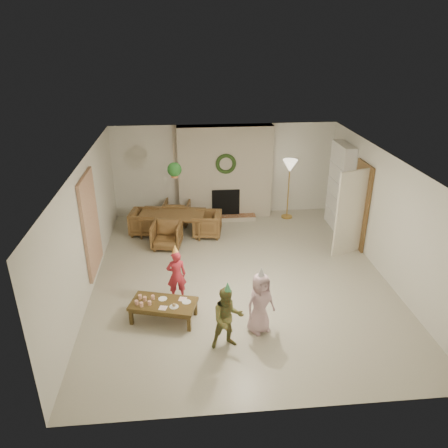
{
  "coord_description": "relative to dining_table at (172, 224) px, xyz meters",
  "views": [
    {
      "loc": [
        -1.06,
        -7.71,
        4.75
      ],
      "look_at": [
        -0.3,
        0.4,
        1.05
      ],
      "focal_mm": 34.45,
      "sensor_mm": 36.0,
      "label": 1
    }
  ],
  "objects": [
    {
      "name": "hanging_plant_foliage",
      "position": [
        0.14,
        -0.7,
        1.64
      ],
      "size": [
        0.32,
        0.32,
        0.32
      ],
      "primitive_type": "sphere",
      "color": "#184819",
      "rests_on": "hanging_plant_pot"
    },
    {
      "name": "cup_e",
      "position": [
        -0.33,
        -3.56,
        0.11
      ],
      "size": [
        0.08,
        0.08,
        0.08
      ],
      "primitive_type": "cylinder",
      "rotation": [
        0.0,
        0.0,
        -0.27
      ],
      "color": "white",
      "rests_on": "coffee_table_top"
    },
    {
      "name": "hanging_plant_pot",
      "position": [
        0.14,
        -0.7,
        1.52
      ],
      "size": [
        0.16,
        0.16,
        0.12
      ],
      "primitive_type": "cylinder",
      "color": "#A35F34",
      "rests_on": "hanging_plant_cord"
    },
    {
      "name": "coffee_table_apron",
      "position": [
        -0.1,
        -3.51,
        -0.02
      ],
      "size": [
        1.16,
        0.75,
        0.07
      ],
      "primitive_type": "cube",
      "rotation": [
        0.0,
        0.0,
        -0.27
      ],
      "color": "brown",
      "rests_on": "floor"
    },
    {
      "name": "floor",
      "position": [
        1.44,
        -2.2,
        -0.28
      ],
      "size": [
        7.0,
        7.0,
        0.0
      ],
      "primitive_type": "plane",
      "color": "#B7B29E",
      "rests_on": "ground"
    },
    {
      "name": "door_frame",
      "position": [
        4.4,
        -1.0,
        0.74
      ],
      "size": [
        0.05,
        0.86,
        2.04
      ],
      "primitive_type": "cube",
      "color": "brown",
      "rests_on": "floor"
    },
    {
      "name": "napkin_left",
      "position": [
        -0.1,
        -3.68,
        0.07
      ],
      "size": [
        0.16,
        0.16,
        0.01
      ],
      "primitive_type": "cube",
      "rotation": [
        0.0,
        0.0,
        -0.27
      ],
      "color": "#FFBBC4",
      "rests_on": "coffee_table_top"
    },
    {
      "name": "child_plaid",
      "position": [
        0.96,
        -4.32,
        0.26
      ],
      "size": [
        0.58,
        0.48,
        1.09
      ],
      "primitive_type": "imported",
      "rotation": [
        0.0,
        0.0,
        0.13
      ],
      "color": "#965F29",
      "rests_on": "floor"
    },
    {
      "name": "bookshelf_carcass",
      "position": [
        4.28,
        0.1,
        0.82
      ],
      "size": [
        0.3,
        1.0,
        2.2
      ],
      "primitive_type": "cube",
      "color": "white",
      "rests_on": "floor"
    },
    {
      "name": "dining_table",
      "position": [
        0.0,
        0.0,
        0.0
      ],
      "size": [
        1.73,
        1.15,
        0.56
      ],
      "primitive_type": "imported",
      "rotation": [
        0.0,
        0.0,
        -0.17
      ],
      "color": "brown",
      "rests_on": "floor"
    },
    {
      "name": "cup_b",
      "position": [
        -0.51,
        -3.35,
        0.11
      ],
      "size": [
        0.08,
        0.08,
        0.08
      ],
      "primitive_type": "cylinder",
      "rotation": [
        0.0,
        0.0,
        -0.27
      ],
      "color": "white",
      "rests_on": "coffee_table_top"
    },
    {
      "name": "hanging_plant_cord",
      "position": [
        0.14,
        -0.7,
        1.87
      ],
      "size": [
        0.01,
        0.01,
        0.7
      ],
      "primitive_type": "cylinder",
      "color": "tan",
      "rests_on": "ceiling"
    },
    {
      "name": "cup_a",
      "position": [
        -0.56,
        -3.52,
        0.11
      ],
      "size": [
        0.08,
        0.08,
        0.08
      ],
      "primitive_type": "cylinder",
      "rotation": [
        0.0,
        0.0,
        -0.27
      ],
      "color": "white",
      "rests_on": "coffee_table_top"
    },
    {
      "name": "fireplace_hearth",
      "position": [
        1.44,
        0.75,
        -0.22
      ],
      "size": [
        1.6,
        0.3,
        0.12
      ],
      "primitive_type": "cube",
      "color": "brown",
      "rests_on": "floor"
    },
    {
      "name": "bookshelf_shelf_d",
      "position": [
        4.26,
        0.1,
        1.37
      ],
      "size": [
        0.3,
        0.92,
        0.03
      ],
      "primitive_type": "cube",
      "color": "white",
      "rests_on": "bookshelf_carcass"
    },
    {
      "name": "curtain_panel",
      "position": [
        -1.52,
        -2.0,
        0.97
      ],
      "size": [
        0.06,
        1.2,
        2.0
      ],
      "primitive_type": "cube",
      "color": "#D0B393",
      "rests_on": "wall_left"
    },
    {
      "name": "books_row_lower",
      "position": [
        4.24,
        -0.05,
        0.31
      ],
      "size": [
        0.2,
        0.4,
        0.24
      ],
      "primitive_type": "cube",
      "color": "maroon",
      "rests_on": "bookshelf_shelf_a"
    },
    {
      "name": "cup_c",
      "position": [
        -0.47,
        -3.59,
        0.11
      ],
      "size": [
        0.08,
        0.08,
        0.08
      ],
      "primitive_type": "cylinder",
      "rotation": [
        0.0,
        0.0,
        -0.27
      ],
      "color": "white",
      "rests_on": "coffee_table_top"
    },
    {
      "name": "party_hat_plaid",
      "position": [
        0.96,
        -4.32,
        0.85
      ],
      "size": [
        0.15,
        0.15,
        0.18
      ],
      "primitive_type": "cone",
      "rotation": [
        0.0,
        0.0,
        -0.22
      ],
      "color": "#4CB271",
      "rests_on": "child_plaid"
    },
    {
      "name": "party_hat_pink",
      "position": [
        1.55,
        -3.97,
        0.87
      ],
      "size": [
        0.18,
        0.18,
        0.2
      ],
      "primitive_type": "cone",
      "rotation": [
        0.0,
        0.0,
        0.3
      ],
      "color": "silver",
      "rests_on": "child_pink"
    },
    {
      "name": "coffee_leg_fl",
      "position": [
        -0.67,
        -3.6,
        -0.13
      ],
      "size": [
        0.08,
        0.08,
        0.3
      ],
      "primitive_type": "cube",
      "rotation": [
        0.0,
        0.0,
        -0.27
      ],
      "color": "brown",
      "rests_on": "floor"
    },
    {
      "name": "floor_lamp_base",
      "position": [
        3.13,
        0.8,
        -0.27
      ],
      "size": [
        0.31,
        0.31,
        0.03
      ],
      "primitive_type": "cylinder",
      "color": "gold",
      "rests_on": "floor"
    },
    {
      "name": "bookshelf_shelf_c",
      "position": [
        4.26,
        0.1,
        0.97
      ],
      "size": [
        0.3,
        0.92,
        0.03
      ],
      "primitive_type": "cube",
      "color": "white",
      "rests_on": "bookshelf_carcass"
    },
    {
      "name": "floor_lamp_shade",
      "position": [
        3.13,
        0.8,
        1.19
      ],
      "size": [
        0.39,
        0.39,
        0.33
      ],
      "primitive_type": "cone",
      "rotation": [
        3.14,
        0.0,
        0.0
      ],
      "color": "beige",
      "rests_on": "floor_lamp_post"
    },
    {
      "name": "bookshelf_shelf_b",
      "position": [
        4.26,
        0.1,
        0.57
      ],
      "size": [
        0.3,
        0.92,
        0.03
      ],
      "primitive_type": "cube",
      "color": "white",
      "rests_on": "bookshelf_carcass"
    },
    {
      "name": "floor_lamp_post",
      "position": [
        3.13,
        0.8,
        0.48
      ],
      "size": [
        0.03,
        0.03,
        1.47
      ],
      "primitive_type": "cylinder",
      "color": "gold",
      "rests_on": "floor"
    },
    {
      "name": "cup_f",
      "position": [
        -0.28,
        -3.39,
        0.11
      ],
      "size": [
        0.08,
        0.08,
        0.08
      ],
      "primitive_type": "cylinder",
      "rotation": [
        0.0,
        0.0,
        -0.27
      ],
      "color": "white",
      "rests_on": "coffee_table_top"
    },
    {
      "name": "plate_b",
      "position": [
        0.09,
        -3.66,
        0.08
      ],
      "size": [
        0.2,
        0.2,
        0.01
      ],
      "primitive_type": "cylinder",
      "rotation": [
        0.0,
        0.0,
        -0.27
      ],
      "color": "white",
      "rests_on": "coffee_table_top"
    },
    {
      "name": "dining_chair_left",
      "position": [
        -0.7,
        0.12,
        0.03
      ],
      "size": [
        0.79,
        0.77,
        0.62
      ],
      "primitive_type": "imported",
      "rotation": [
        0.0,
        0.0,
        1.4
      ],
      "color": "brown",
      "rests_on": "floor"
    },
    {
      "name": "books_row_upper",
      "position": [
        4.24,
        0.0,
        1.1
      ],
      "size": [
        0.2,
        0.36,
        0.22
      ],
      "primitive_type": "cube",
      "color": "#AB9A24",
      "rests_on": "bookshelf_shelf_c"
    },
    {
      "name": "coffee_leg_fr",
      "position": [
        0.34,
        -3.88,
        -0.13
      ],
      "size": [
        0.08,
        0.08,
        0.3
      ],
      "primitive_type": "cube",
      "rotation": [
        0.0,
        0.0,
        -0.27
      ],
      "color": "brown",
      "rests_on": "floor"
    },
    {
      "name": "wall_left",
      "position": [
        -1.56,
        -2.2,
        0.97
      ],
      "size": [
        0.0,
        7.0,
        7.0
      ],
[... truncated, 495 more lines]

